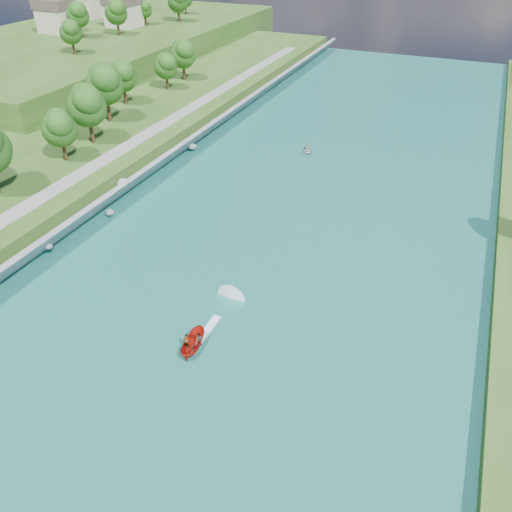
% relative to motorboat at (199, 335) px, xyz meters
% --- Properties ---
extents(ground, '(260.00, 260.00, 0.00)m').
position_rel_motorboat_xyz_m(ground, '(0.09, -4.21, -0.83)').
color(ground, '#2D5119').
rests_on(ground, ground).
extents(river_water, '(55.00, 240.00, 0.10)m').
position_rel_motorboat_xyz_m(river_water, '(0.09, 15.79, -0.78)').
color(river_water, '#19615D').
rests_on(river_water, ground).
extents(ridge_west, '(60.00, 120.00, 9.00)m').
position_rel_motorboat_xyz_m(ridge_west, '(-82.41, 90.79, 3.67)').
color(ridge_west, '#2D5119').
rests_on(ridge_west, ground).
extents(riprap_bank, '(4.58, 236.00, 4.33)m').
position_rel_motorboat_xyz_m(riprap_bank, '(-25.76, 14.98, 0.97)').
color(riprap_bank, slate).
rests_on(riprap_bank, ground).
extents(riverside_path, '(3.00, 200.00, 0.10)m').
position_rel_motorboat_xyz_m(riverside_path, '(-32.41, 15.79, 2.72)').
color(riverside_path, gray).
rests_on(riverside_path, berm_west).
extents(ridge_houses, '(29.50, 29.50, 8.40)m').
position_rel_motorboat_xyz_m(ridge_houses, '(-88.57, 95.79, 12.48)').
color(ridge_houses, beige).
rests_on(ridge_houses, ridge_west).
extents(trees_ridge, '(17.92, 64.22, 10.79)m').
position_rel_motorboat_xyz_m(trees_ridge, '(-72.24, 93.91, 13.15)').
color(trees_ridge, '#164311').
rests_on(trees_ridge, ridge_west).
extents(motorboat, '(3.60, 19.05, 2.18)m').
position_rel_motorboat_xyz_m(motorboat, '(0.00, 0.00, 0.00)').
color(motorboat, '#A9170D').
rests_on(motorboat, river_water).
extents(raft, '(3.52, 3.95, 1.53)m').
position_rel_motorboat_xyz_m(raft, '(-5.55, 51.30, -0.36)').
color(raft, '#92939A').
rests_on(raft, river_water).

